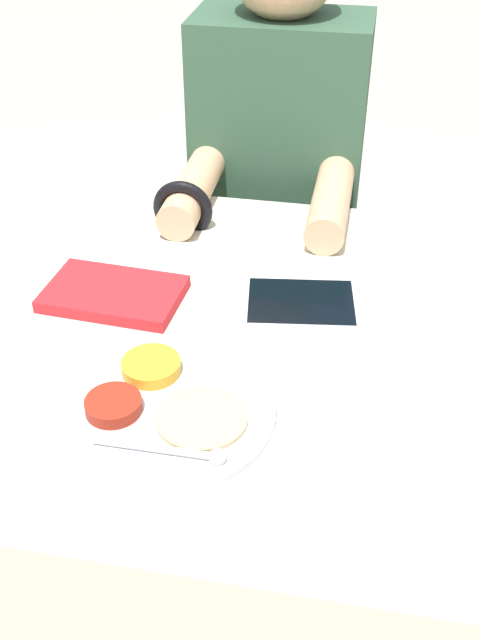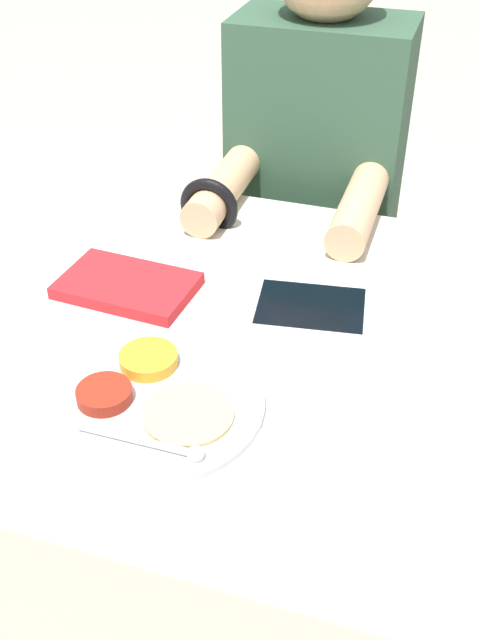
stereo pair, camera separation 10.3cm
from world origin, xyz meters
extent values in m
plane|color=#B2A893|center=(0.00, 0.00, 0.00)|extent=(12.00, 12.00, 0.00)
cube|color=beige|center=(0.00, 0.00, 0.35)|extent=(1.16, 0.84, 0.70)
cylinder|color=#B7BABF|center=(0.00, -0.19, 0.71)|extent=(0.28, 0.28, 0.01)
cylinder|color=gold|center=(-0.04, -0.12, 0.72)|extent=(0.08, 0.08, 0.02)
cylinder|color=maroon|center=(-0.06, -0.21, 0.72)|extent=(0.07, 0.07, 0.02)
cylinder|color=tan|center=(0.05, -0.20, 0.72)|extent=(0.12, 0.12, 0.01)
cylinder|color=#B7BABF|center=(0.01, -0.27, 0.72)|extent=(0.15, 0.01, 0.01)
sphere|color=#B7BABF|center=(0.09, -0.27, 0.72)|extent=(0.02, 0.02, 0.02)
cube|color=silver|center=(-0.15, 0.05, 0.71)|extent=(0.21, 0.14, 0.01)
cube|color=red|center=(-0.15, 0.05, 0.71)|extent=(0.22, 0.15, 0.02)
cube|color=#B7B7BC|center=(0.14, 0.08, 0.71)|extent=(0.20, 0.16, 0.01)
cube|color=black|center=(0.14, 0.08, 0.71)|extent=(0.18, 0.14, 0.00)
cube|color=black|center=(0.03, 0.60, 0.22)|extent=(0.31, 0.22, 0.44)
cube|color=#2D4C38|center=(0.03, 0.60, 0.72)|extent=(0.34, 0.20, 0.56)
cylinder|color=tan|center=(-0.10, 0.38, 0.74)|extent=(0.07, 0.28, 0.07)
cylinder|color=tan|center=(0.16, 0.38, 0.74)|extent=(0.07, 0.28, 0.07)
torus|color=black|center=(-0.10, 0.29, 0.74)|extent=(0.11, 0.02, 0.11)
camera|label=1|loc=(0.23, -0.87, 1.37)|focal=42.00mm
camera|label=2|loc=(0.32, -0.84, 1.37)|focal=42.00mm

